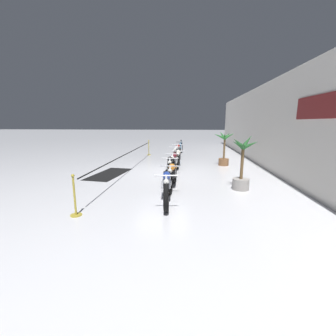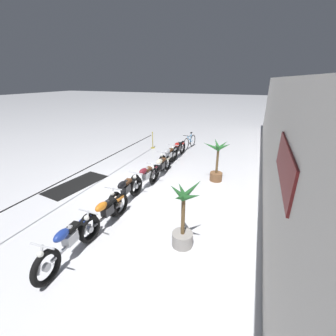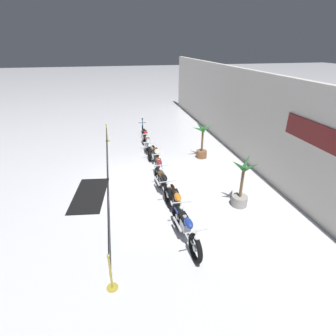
# 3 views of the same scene
# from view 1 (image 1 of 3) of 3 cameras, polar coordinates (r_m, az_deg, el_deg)

# --- Properties ---
(ground_plane) EXTENTS (120.00, 120.00, 0.00)m
(ground_plane) POSITION_cam_1_polar(r_m,az_deg,el_deg) (10.51, -1.46, -0.90)
(ground_plane) COLOR silver
(back_wall) EXTENTS (28.00, 0.29, 4.20)m
(back_wall) POSITION_cam_1_polar(r_m,az_deg,el_deg) (10.94, 26.64, 9.49)
(back_wall) COLOR silver
(back_wall) RESTS_ON ground
(motorcycle_red_0) EXTENTS (2.29, 0.62, 0.97)m
(motorcycle_red_0) POSITION_cam_1_polar(r_m,az_deg,el_deg) (14.40, 2.57, 4.40)
(motorcycle_red_0) COLOR black
(motorcycle_red_0) RESTS_ON ground
(motorcycle_silver_1) EXTENTS (2.28, 0.62, 0.97)m
(motorcycle_silver_1) POSITION_cam_1_polar(r_m,az_deg,el_deg) (13.10, 2.12, 3.69)
(motorcycle_silver_1) COLOR black
(motorcycle_silver_1) RESTS_ON ground
(motorcycle_cream_2) EXTENTS (2.35, 0.62, 0.93)m
(motorcycle_cream_2) POSITION_cam_1_polar(r_m,az_deg,el_deg) (11.70, 2.64, 2.68)
(motorcycle_cream_2) COLOR black
(motorcycle_cream_2) RESTS_ON ground
(motorcycle_maroon_3) EXTENTS (2.17, 0.62, 0.95)m
(motorcycle_maroon_3) POSITION_cam_1_polar(r_m,az_deg,el_deg) (10.45, 1.71, 1.66)
(motorcycle_maroon_3) COLOR black
(motorcycle_maroon_3) RESTS_ON ground
(motorcycle_black_4) EXTENTS (2.29, 0.62, 0.98)m
(motorcycle_black_4) POSITION_cam_1_polar(r_m,az_deg,el_deg) (9.10, 0.53, 0.24)
(motorcycle_black_4) COLOR black
(motorcycle_black_4) RESTS_ON ground
(motorcycle_orange_5) EXTENTS (2.15, 0.62, 0.95)m
(motorcycle_orange_5) POSITION_cam_1_polar(r_m,az_deg,el_deg) (7.76, 1.12, -1.78)
(motorcycle_orange_5) COLOR black
(motorcycle_orange_5) RESTS_ON ground
(motorcycle_blue_6) EXTENTS (2.27, 0.62, 0.98)m
(motorcycle_blue_6) POSITION_cam_1_polar(r_m,az_deg,el_deg) (6.42, -0.35, -4.53)
(motorcycle_blue_6) COLOR black
(motorcycle_blue_6) RESTS_ON ground
(bicycle) EXTENTS (1.77, 0.48, 0.99)m
(bicycle) POSITION_cam_1_polar(r_m,az_deg,el_deg) (16.41, 3.19, 5.01)
(bicycle) COLOR black
(bicycle) RESTS_ON ground
(potted_palm_left_of_row) EXTENTS (0.90, 1.12, 1.85)m
(potted_palm_left_of_row) POSITION_cam_1_polar(r_m,az_deg,el_deg) (12.26, 14.01, 4.20)
(potted_palm_left_of_row) COLOR brown
(potted_palm_left_of_row) RESTS_ON ground
(potted_palm_right_of_row) EXTENTS (0.92, 0.85, 1.91)m
(potted_palm_right_of_row) POSITION_cam_1_polar(r_m,az_deg,el_deg) (7.98, 18.23, -0.37)
(potted_palm_right_of_row) COLOR gray
(potted_palm_right_of_row) RESTS_ON ground
(stanchion_far_left) EXTENTS (10.45, 0.28, 1.05)m
(stanchion_far_left) POSITION_cam_1_polar(r_m,az_deg,el_deg) (12.07, -8.04, 4.17)
(stanchion_far_left) COLOR gold
(stanchion_far_left) RESTS_ON ground
(stanchion_mid_left) EXTENTS (0.28, 0.28, 1.05)m
(stanchion_mid_left) POSITION_cam_1_polar(r_m,az_deg,el_deg) (5.99, -22.54, -7.94)
(stanchion_mid_left) COLOR gold
(stanchion_mid_left) RESTS_ON ground
(floor_banner) EXTENTS (2.76, 1.52, 0.01)m
(floor_banner) POSITION_cam_1_polar(r_m,az_deg,el_deg) (10.35, -14.69, -1.46)
(floor_banner) COLOR black
(floor_banner) RESTS_ON ground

